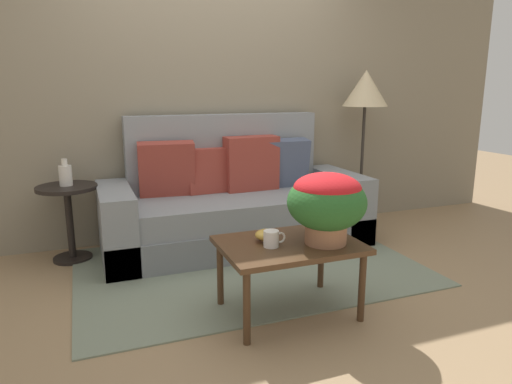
{
  "coord_description": "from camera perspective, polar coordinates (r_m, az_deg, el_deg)",
  "views": [
    {
      "loc": [
        -1.14,
        -2.97,
        1.35
      ],
      "look_at": [
        0.0,
        0.01,
        0.62
      ],
      "focal_mm": 32.42,
      "sensor_mm": 36.0,
      "label": 1
    }
  ],
  "objects": [
    {
      "name": "coffee_table",
      "position": [
        2.78,
        4.1,
        -7.22
      ],
      "size": [
        0.82,
        0.59,
        0.45
      ],
      "color": "#442D1B",
      "rests_on": "ground"
    },
    {
      "name": "coffee_mug",
      "position": [
        2.67,
        1.96,
        -5.77
      ],
      "size": [
        0.13,
        0.09,
        0.1
      ],
      "color": "white",
      "rests_on": "coffee_table"
    },
    {
      "name": "couch",
      "position": [
        4.0,
        -2.65,
        -1.75
      ],
      "size": [
        2.23,
        0.86,
        1.12
      ],
      "color": "slate",
      "rests_on": "ground"
    },
    {
      "name": "potted_plant",
      "position": [
        2.7,
        8.73,
        -1.1
      ],
      "size": [
        0.46,
        0.46,
        0.42
      ],
      "color": "#A36B4C",
      "rests_on": "coffee_table"
    },
    {
      "name": "ground_plane",
      "position": [
        3.46,
        -0.01,
        -10.18
      ],
      "size": [
        14.0,
        14.0,
        0.0
      ],
      "primitive_type": "plane",
      "color": "#997A56"
    },
    {
      "name": "side_table",
      "position": [
        3.9,
        -22.12,
        -1.98
      ],
      "size": [
        0.46,
        0.46,
        0.61
      ],
      "color": "black",
      "rests_on": "ground"
    },
    {
      "name": "wall_back",
      "position": [
        4.29,
        -5.76,
        13.32
      ],
      "size": [
        6.4,
        0.12,
        2.78
      ],
      "primitive_type": "cube",
      "color": "gray",
      "rests_on": "ground"
    },
    {
      "name": "table_vase",
      "position": [
        3.85,
        -22.45,
        1.98
      ],
      "size": [
        0.1,
        0.1,
        0.21
      ],
      "color": "silver",
      "rests_on": "side_table"
    },
    {
      "name": "area_rug",
      "position": [
        3.59,
        -0.93,
        -9.19
      ],
      "size": [
        2.52,
        1.72,
        0.01
      ],
      "primitive_type": "cube",
      "color": "gray",
      "rests_on": "ground"
    },
    {
      "name": "floor_lamp",
      "position": [
        4.58,
        13.33,
        11.31
      ],
      "size": [
        0.43,
        0.43,
        1.51
      ],
      "color": "#2D2823",
      "rests_on": "ground"
    },
    {
      "name": "snack_bowl",
      "position": [
        2.76,
        1.34,
        -5.32
      ],
      "size": [
        0.14,
        0.14,
        0.07
      ],
      "color": "gold",
      "rests_on": "coffee_table"
    }
  ]
}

